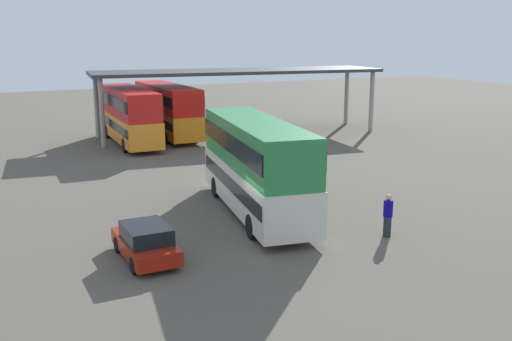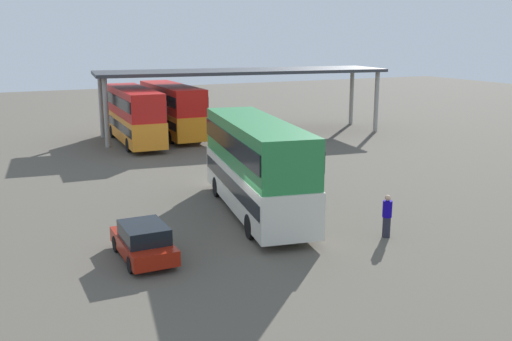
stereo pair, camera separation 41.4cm
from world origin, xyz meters
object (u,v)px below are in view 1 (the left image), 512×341
at_px(double_decker_main, 256,163).
at_px(parked_hatchback, 146,242).
at_px(double_decker_mid_row, 167,108).
at_px(double_decker_near_canopy, 130,114).
at_px(pedestrian_waiting, 388,216).

height_order(double_decker_main, parked_hatchback, double_decker_main).
relative_size(double_decker_main, double_decker_mid_row, 1.00).
xyz_separation_m(double_decker_main, double_decker_mid_row, (2.94, 21.62, -0.09)).
relative_size(parked_hatchback, double_decker_near_canopy, 0.35).
bearing_deg(double_decker_main, pedestrian_waiting, -137.58).
height_order(parked_hatchback, double_decker_near_canopy, double_decker_near_canopy).
xyz_separation_m(parked_hatchback, pedestrian_waiting, (9.46, -1.91, 0.21)).
bearing_deg(pedestrian_waiting, double_decker_mid_row, -12.74).
bearing_deg(parked_hatchback, double_decker_main, -61.54).
height_order(double_decker_near_canopy, pedestrian_waiting, double_decker_near_canopy).
height_order(double_decker_mid_row, pedestrian_waiting, double_decker_mid_row).
xyz_separation_m(double_decker_main, pedestrian_waiting, (3.33, -5.24, -1.45)).
height_order(double_decker_near_canopy, double_decker_mid_row, double_decker_near_canopy).
relative_size(double_decker_near_canopy, pedestrian_waiting, 5.92).
relative_size(double_decker_main, parked_hatchback, 2.90).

